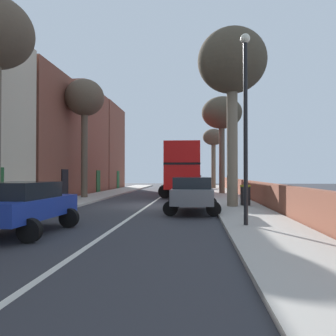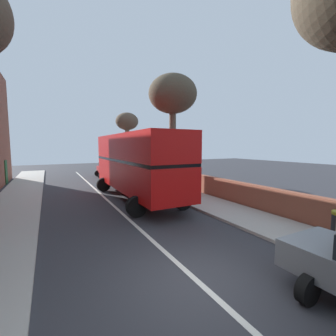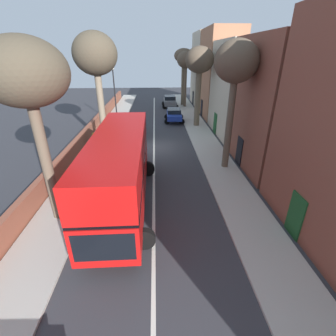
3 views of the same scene
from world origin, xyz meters
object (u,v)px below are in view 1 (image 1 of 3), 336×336
parked_car_red_right_1 (194,181)px  parked_car_blue_left_2 (22,204)px  double_decker_bus (184,167)px  street_tree_right_5 (232,64)px  parked_car_grey_right_0 (192,192)px  lamppost_right (245,113)px  street_tree_right_1 (222,115)px  litter_bin_right (245,195)px  street_tree_left_2 (85,101)px  street_tree_right_3 (213,140)px

parked_car_red_right_1 → parked_car_blue_left_2: (-5.00, -29.05, -0.03)m
double_decker_bus → street_tree_right_5: bearing=-74.3°
parked_car_grey_right_0 → lamppost_right: (1.80, -4.30, 2.87)m
parked_car_grey_right_0 → parked_car_red_right_1: parked_car_grey_right_0 is taller
double_decker_bus → street_tree_right_1: 5.65m
parked_car_grey_right_0 → double_decker_bus: bearing=93.7°
parked_car_blue_left_2 → lamppost_right: bearing=12.7°
street_tree_right_1 → litter_bin_right: (0.39, -10.75, -6.21)m
street_tree_left_2 → litter_bin_right: street_tree_left_2 is taller
parked_car_blue_left_2 → street_tree_left_2: size_ratio=0.48×
street_tree_right_1 → street_tree_right_3: 10.11m
street_tree_left_2 → street_tree_right_5: street_tree_right_5 is taller
parked_car_blue_left_2 → street_tree_right_5: (7.06, 7.89, 6.60)m
parked_car_grey_right_0 → street_tree_left_2: street_tree_left_2 is taller
parked_car_blue_left_2 → lamppost_right: lamppost_right is taller
parked_car_grey_right_0 → street_tree_right_1: size_ratio=0.53×
parked_car_red_right_1 → street_tree_left_2: 18.33m
street_tree_left_2 → litter_bin_right: 13.39m
street_tree_right_5 → litter_bin_right: (0.74, 0.51, -6.84)m
lamppost_right → litter_bin_right: size_ratio=5.87×
parked_car_grey_right_0 → street_tree_right_5: street_tree_right_5 is taller
parked_car_red_right_1 → street_tree_right_5: bearing=-84.4°
street_tree_right_3 → lamppost_right: 27.73m
street_tree_left_2 → lamppost_right: size_ratio=1.34×
street_tree_right_1 → lamppost_right: bearing=-92.0°
lamppost_right → street_tree_right_3: bearing=89.1°
double_decker_bus → street_tree_right_1: (3.21, 1.08, 4.52)m
litter_bin_right → double_decker_bus: bearing=110.4°
parked_car_grey_right_0 → street_tree_right_1: street_tree_right_1 is taller
street_tree_left_2 → street_tree_right_3: (10.01, 15.59, -1.31)m
parked_car_red_right_1 → street_tree_right_3: size_ratio=0.59×
street_tree_right_1 → street_tree_right_3: size_ratio=1.21×
parked_car_red_right_1 → street_tree_right_1: (2.41, -9.90, 5.94)m
parked_car_red_right_1 → street_tree_right_1: 11.80m
double_decker_bus → street_tree_right_5: size_ratio=1.11×
parked_car_blue_left_2 → parked_car_grey_right_0: bearing=49.4°
parked_car_grey_right_0 → parked_car_red_right_1: size_ratio=1.09×
parked_car_grey_right_0 → street_tree_left_2: bearing=135.0°
double_decker_bus → street_tree_left_2: 9.51m
street_tree_left_2 → street_tree_right_3: size_ratio=1.23×
litter_bin_right → street_tree_left_2: bearing=153.8°
street_tree_right_1 → lamppost_right: size_ratio=1.31×
double_decker_bus → parked_car_grey_right_0: bearing=-86.3°
double_decker_bus → parked_car_blue_left_2: bearing=-103.1°
parked_car_blue_left_2 → litter_bin_right: size_ratio=3.77×
parked_car_grey_right_0 → street_tree_right_3: (2.23, 23.36, 4.77)m
double_decker_bus → litter_bin_right: (3.60, -9.67, -1.69)m
street_tree_left_2 → parked_car_blue_left_2: bearing=-78.5°
street_tree_left_2 → parked_car_grey_right_0: bearing=-45.0°
lamppost_right → street_tree_left_2: bearing=128.4°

